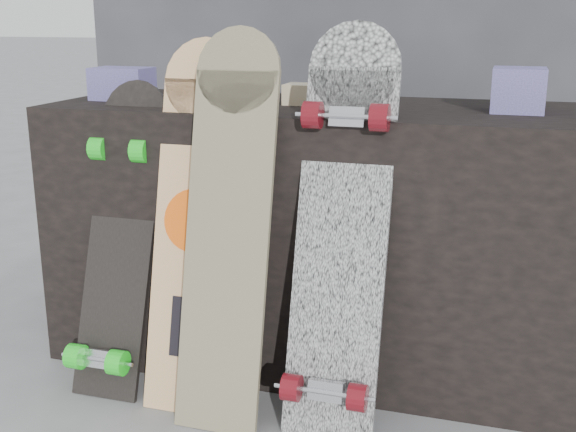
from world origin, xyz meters
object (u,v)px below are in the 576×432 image
(longboard_cascadia, at_px, (342,224))
(skateboard_dark, at_px, (119,234))
(longboard_geisha, at_px, (195,215))
(vendor_table, at_px, (318,234))
(longboard_celtic, at_px, (229,217))

(longboard_cascadia, height_order, skateboard_dark, longboard_cascadia)
(longboard_geisha, height_order, longboard_cascadia, longboard_cascadia)
(vendor_table, bearing_deg, longboard_geisha, -127.34)
(longboard_geisha, relative_size, longboard_celtic, 0.97)
(longboard_cascadia, relative_size, skateboard_dark, 1.19)
(longboard_geisha, bearing_deg, vendor_table, 52.66)
(vendor_table, xyz_separation_m, skateboard_dark, (-0.51, -0.32, 0.05))
(vendor_table, distance_m, skateboard_dark, 0.60)
(longboard_geisha, height_order, skateboard_dark, longboard_geisha)
(longboard_geisha, bearing_deg, longboard_celtic, -25.32)
(longboard_geisha, bearing_deg, skateboard_dark, 176.03)
(longboard_geisha, bearing_deg, longboard_cascadia, -0.77)
(longboard_cascadia, bearing_deg, vendor_table, 113.72)
(vendor_table, bearing_deg, longboard_celtic, -109.08)
(longboard_celtic, bearing_deg, skateboard_dark, 168.57)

